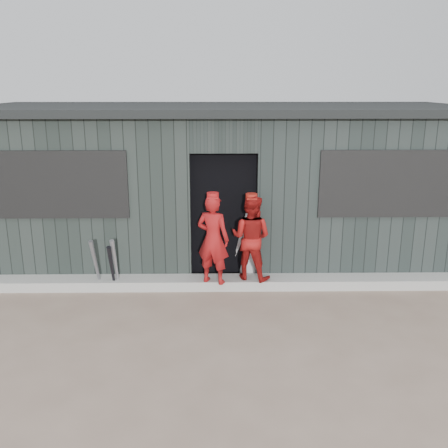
{
  "coord_description": "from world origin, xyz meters",
  "views": [
    {
      "loc": [
        -0.1,
        -5.19,
        2.97
      ],
      "look_at": [
        0.0,
        1.8,
        1.0
      ],
      "focal_mm": 40.0,
      "sensor_mm": 36.0,
      "label": 1
    }
  ],
  "objects_px": {
    "player_grey_back": "(252,245)",
    "dugout": "(223,182)",
    "bat_right": "(112,268)",
    "player_red_right": "(251,237)",
    "player_red_left": "(213,239)",
    "bat_mid": "(96,265)",
    "bat_left": "(115,264)"
  },
  "relations": [
    {
      "from": "dugout",
      "to": "bat_left",
      "type": "bearing_deg",
      "value": -131.89
    },
    {
      "from": "player_red_right",
      "to": "dugout",
      "type": "xyz_separation_m",
      "value": [
        -0.4,
        1.68,
        0.5
      ]
    },
    {
      "from": "bat_left",
      "to": "player_red_right",
      "type": "relative_size",
      "value": 0.66
    },
    {
      "from": "bat_left",
      "to": "dugout",
      "type": "bearing_deg",
      "value": 48.11
    },
    {
      "from": "player_grey_back",
      "to": "dugout",
      "type": "bearing_deg",
      "value": -87.09
    },
    {
      "from": "bat_left",
      "to": "bat_right",
      "type": "distance_m",
      "value": 0.08
    },
    {
      "from": "player_red_right",
      "to": "dugout",
      "type": "distance_m",
      "value": 1.8
    },
    {
      "from": "bat_right",
      "to": "player_red_right",
      "type": "height_order",
      "value": "player_red_right"
    },
    {
      "from": "bat_mid",
      "to": "player_grey_back",
      "type": "distance_m",
      "value": 2.37
    },
    {
      "from": "player_red_left",
      "to": "player_grey_back",
      "type": "distance_m",
      "value": 0.83
    },
    {
      "from": "player_grey_back",
      "to": "bat_left",
      "type": "bearing_deg",
      "value": -2.55
    },
    {
      "from": "player_grey_back",
      "to": "dugout",
      "type": "relative_size",
      "value": 0.13
    },
    {
      "from": "player_red_left",
      "to": "bat_right",
      "type": "bearing_deg",
      "value": 21.61
    },
    {
      "from": "bat_right",
      "to": "player_red_left",
      "type": "distance_m",
      "value": 1.55
    },
    {
      "from": "player_red_left",
      "to": "player_grey_back",
      "type": "height_order",
      "value": "player_red_left"
    },
    {
      "from": "player_grey_back",
      "to": "player_red_right",
      "type": "bearing_deg",
      "value": 68.7
    },
    {
      "from": "bat_right",
      "to": "player_red_right",
      "type": "distance_m",
      "value": 2.09
    },
    {
      "from": "dugout",
      "to": "player_red_left",
      "type": "bearing_deg",
      "value": -94.95
    },
    {
      "from": "bat_right",
      "to": "player_red_left",
      "type": "xyz_separation_m",
      "value": [
        1.48,
        -0.02,
        0.44
      ]
    },
    {
      "from": "bat_right",
      "to": "player_red_right",
      "type": "xyz_separation_m",
      "value": [
        2.04,
        0.15,
        0.41
      ]
    },
    {
      "from": "bat_left",
      "to": "bat_right",
      "type": "xyz_separation_m",
      "value": [
        -0.05,
        -0.05,
        -0.04
      ]
    },
    {
      "from": "bat_right",
      "to": "bat_mid",
      "type": "bearing_deg",
      "value": 165.85
    },
    {
      "from": "bat_right",
      "to": "player_grey_back",
      "type": "height_order",
      "value": "player_grey_back"
    },
    {
      "from": "bat_left",
      "to": "bat_right",
      "type": "height_order",
      "value": "bat_left"
    },
    {
      "from": "bat_left",
      "to": "player_red_left",
      "type": "bearing_deg",
      "value": -2.55
    },
    {
      "from": "player_red_right",
      "to": "bat_mid",
      "type": "bearing_deg",
      "value": 25.76
    },
    {
      "from": "bat_mid",
      "to": "player_red_left",
      "type": "xyz_separation_m",
      "value": [
        1.73,
        -0.08,
        0.41
      ]
    },
    {
      "from": "bat_left",
      "to": "player_grey_back",
      "type": "height_order",
      "value": "player_grey_back"
    },
    {
      "from": "bat_left",
      "to": "player_red_left",
      "type": "relative_size",
      "value": 0.63
    },
    {
      "from": "player_red_left",
      "to": "dugout",
      "type": "xyz_separation_m",
      "value": [
        0.16,
        1.85,
        0.48
      ]
    },
    {
      "from": "bat_mid",
      "to": "bat_left",
      "type": "bearing_deg",
      "value": -2.76
    },
    {
      "from": "bat_right",
      "to": "player_grey_back",
      "type": "relative_size",
      "value": 0.69
    }
  ]
}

